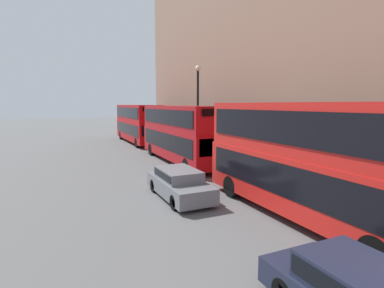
# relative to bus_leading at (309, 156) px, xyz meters

# --- Properties ---
(bus_leading) EXTENTS (2.59, 10.20, 4.38)m
(bus_leading) POSITION_rel_bus_leading_xyz_m (0.00, 0.00, 0.00)
(bus_leading) COLOR red
(bus_leading) RESTS_ON ground
(bus_second_in_queue) EXTENTS (2.59, 10.77, 4.19)m
(bus_second_in_queue) POSITION_rel_bus_leading_xyz_m (-0.00, 12.40, -0.09)
(bus_second_in_queue) COLOR #A80F14
(bus_second_in_queue) RESTS_ON ground
(bus_third_in_queue) EXTENTS (2.59, 11.11, 4.23)m
(bus_third_in_queue) POSITION_rel_bus_leading_xyz_m (-0.00, 25.04, -0.08)
(bus_third_in_queue) COLOR #B20C0F
(bus_third_in_queue) RESTS_ON ground
(car_hatchback) EXTENTS (1.78, 4.37, 1.34)m
(car_hatchback) POSITION_rel_bus_leading_xyz_m (-3.40, 4.40, -1.70)
(car_hatchback) COLOR slate
(car_hatchback) RESTS_ON ground
(street_lamp) EXTENTS (0.44, 0.44, 7.33)m
(street_lamp) POSITION_rel_bus_leading_xyz_m (1.96, 13.55, 2.04)
(street_lamp) COLOR black
(street_lamp) RESTS_ON ground
(pedestrian) EXTENTS (0.36, 0.36, 1.56)m
(pedestrian) POSITION_rel_bus_leading_xyz_m (2.85, 16.26, -1.70)
(pedestrian) COLOR #26262D
(pedestrian) RESTS_ON ground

